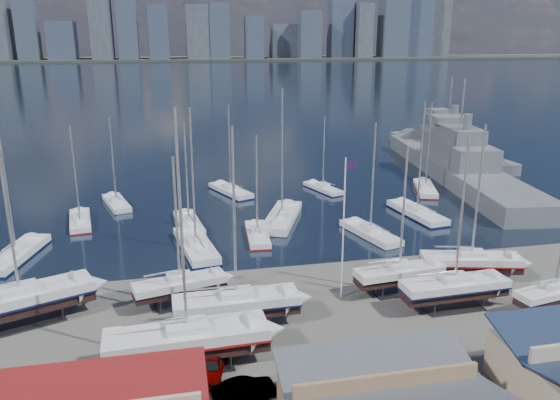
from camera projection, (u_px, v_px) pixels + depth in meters
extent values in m
plane|color=#605E59|center=(316.00, 310.00, 48.90)|extent=(1400.00, 1400.00, 0.00)
cube|color=#182539|center=(184.00, 77.00, 339.76)|extent=(1400.00, 600.00, 0.40)
cube|color=#2D332D|center=(174.00, 59.00, 583.32)|extent=(1400.00, 80.00, 2.20)
cube|color=#3D4756|center=(27.00, 31.00, 540.01)|extent=(19.55, 21.83, 55.97)
cube|color=#475166|center=(62.00, 40.00, 554.61)|extent=(26.03, 30.49, 37.14)
cube|color=#595E66|center=(100.00, 14.00, 544.35)|extent=(21.60, 16.58, 87.63)
cube|color=#3D4756|center=(127.00, 25.00, 553.56)|extent=(19.42, 28.42, 67.60)
cube|color=#475166|center=(158.00, 32.00, 564.45)|extent=(20.24, 23.80, 54.09)
cube|color=#595E66|center=(198.00, 32.00, 569.39)|extent=(24.62, 19.72, 54.00)
cube|color=#3D4756|center=(219.00, 31.00, 571.72)|extent=(20.75, 17.93, 55.97)
cube|color=#475166|center=(254.00, 37.00, 579.12)|extent=(18.36, 16.25, 43.03)
cube|color=#595E66|center=(283.00, 41.00, 604.98)|extent=(28.49, 22.03, 35.69)
cube|color=#3D4756|center=(310.00, 34.00, 591.37)|extent=(23.34, 17.87, 49.11)
cube|color=#475166|center=(341.00, 22.00, 609.15)|extent=(25.35, 19.79, 75.95)
cube|color=#595E66|center=(362.00, 31.00, 610.23)|extent=(17.00, 27.45, 57.67)
cube|color=#3D4756|center=(394.00, 8.00, 610.52)|extent=(29.28, 24.05, 106.04)
cube|color=#475166|center=(416.00, 23.00, 630.17)|extent=(30.82, 28.37, 74.41)
cube|color=#595E66|center=(439.00, 22.00, 637.30)|extent=(21.74, 17.03, 77.48)
cube|color=#51575D|center=(387.00, 381.00, 32.88)|extent=(12.60, 8.40, 1.27)
cube|color=#2D2D33|center=(24.00, 323.00, 46.47)|extent=(7.07, 5.16, 0.16)
cube|color=black|center=(22.00, 306.00, 46.02)|extent=(11.88, 6.99, 0.94)
cube|color=silver|center=(20.00, 296.00, 45.75)|extent=(12.07, 7.45, 0.94)
cube|color=#0C143D|center=(21.00, 301.00, 45.88)|extent=(12.19, 7.52, 0.19)
cube|color=silver|center=(19.00, 289.00, 45.55)|extent=(3.45, 2.92, 0.50)
cylinder|color=#B2B2B7|center=(6.00, 201.00, 43.36)|extent=(0.22, 0.22, 15.79)
cube|color=#2D2D33|center=(189.00, 365.00, 40.50)|extent=(6.66, 3.28, 0.16)
cube|color=black|center=(188.00, 346.00, 40.04)|extent=(12.00, 3.35, 0.95)
cube|color=silver|center=(187.00, 335.00, 39.77)|extent=(12.02, 3.84, 0.95)
cube|color=maroon|center=(187.00, 340.00, 39.89)|extent=(12.14, 3.88, 0.19)
cube|color=silver|center=(187.00, 326.00, 39.56)|extent=(3.06, 2.13, 0.50)
cylinder|color=#B2B2B7|center=(181.00, 225.00, 37.34)|extent=(0.22, 0.22, 16.05)
cube|color=#2D2D33|center=(181.00, 304.00, 49.85)|extent=(4.97, 3.15, 0.16)
cube|color=black|center=(180.00, 289.00, 49.44)|extent=(8.59, 3.94, 0.67)
cube|color=silver|center=(180.00, 283.00, 49.25)|extent=(8.68, 4.28, 0.67)
cube|color=silver|center=(180.00, 277.00, 49.08)|extent=(2.37, 1.87, 0.50)
cylinder|color=#B2B2B7|center=(176.00, 220.00, 47.54)|extent=(0.22, 0.22, 11.28)
cube|color=#2D2D33|center=(237.00, 326.00, 46.08)|extent=(5.82, 2.75, 0.16)
cube|color=black|center=(237.00, 309.00, 45.64)|extent=(10.53, 2.69, 0.84)
cube|color=silver|center=(236.00, 300.00, 45.40)|extent=(10.54, 3.13, 0.84)
cube|color=#0C143D|center=(236.00, 304.00, 45.51)|extent=(10.65, 3.16, 0.17)
cube|color=silver|center=(236.00, 293.00, 45.21)|extent=(2.65, 1.81, 0.50)
cylinder|color=#B2B2B7|center=(234.00, 215.00, 43.25)|extent=(0.22, 0.22, 14.16)
cube|color=#2D2D33|center=(398.00, 292.00, 52.25)|extent=(4.94, 2.66, 0.16)
cube|color=black|center=(399.00, 278.00, 51.83)|extent=(8.79, 2.94, 0.69)
cube|color=silver|center=(399.00, 271.00, 51.63)|extent=(8.83, 3.30, 0.69)
cube|color=silver|center=(400.00, 265.00, 51.46)|extent=(2.30, 1.67, 0.50)
cylinder|color=#B2B2B7|center=(404.00, 209.00, 49.87)|extent=(0.22, 0.22, 11.64)
cube|color=#2D2D33|center=(452.00, 307.00, 49.21)|extent=(5.43, 2.66, 0.16)
cube|color=black|center=(454.00, 292.00, 48.78)|extent=(9.79, 2.70, 0.78)
cube|color=silver|center=(455.00, 284.00, 48.56)|extent=(9.81, 3.11, 0.78)
cube|color=#0C143D|center=(454.00, 288.00, 48.66)|extent=(9.91, 3.14, 0.16)
cube|color=silver|center=(455.00, 278.00, 48.37)|extent=(2.49, 1.73, 0.50)
cylinder|color=#B2B2B7|center=(462.00, 210.00, 46.57)|extent=(0.22, 0.22, 13.10)
cube|color=#2D2D33|center=(469.00, 280.00, 54.74)|extent=(5.74, 3.64, 0.16)
cube|color=black|center=(470.00, 266.00, 54.31)|extent=(9.92, 4.56, 0.77)
cube|color=silver|center=(471.00, 259.00, 54.09)|extent=(10.02, 4.95, 0.77)
cube|color=maroon|center=(471.00, 262.00, 54.19)|extent=(10.12, 5.00, 0.15)
cube|color=silver|center=(472.00, 253.00, 53.90)|extent=(2.73, 2.16, 0.50)
cylinder|color=#B2B2B7|center=(478.00, 192.00, 52.11)|extent=(0.22, 0.22, 13.03)
cube|color=#2D2D33|center=(551.00, 312.00, 48.42)|extent=(4.45, 2.65, 0.16)
cube|color=black|center=(553.00, 297.00, 48.02)|extent=(7.79, 3.17, 0.61)
cube|color=silver|center=(554.00, 291.00, 47.84)|extent=(7.85, 3.48, 0.61)
cube|color=silver|center=(555.00, 285.00, 47.68)|extent=(2.10, 1.60, 0.50)
cube|color=black|center=(18.00, 261.00, 60.29)|extent=(5.01, 11.01, 0.86)
cube|color=silver|center=(17.00, 254.00, 60.04)|extent=(5.45, 11.12, 0.86)
cube|color=#0C143D|center=(17.00, 257.00, 60.16)|extent=(5.50, 11.23, 0.17)
cube|color=silver|center=(16.00, 248.00, 59.85)|extent=(2.38, 3.03, 0.50)
cylinder|color=#B2B2B7|center=(7.00, 187.00, 57.85)|extent=(0.22, 0.22, 14.47)
cube|color=black|center=(81.00, 226.00, 71.53)|extent=(3.42, 9.20, 0.72)
cube|color=silver|center=(80.00, 220.00, 71.32)|extent=(3.79, 9.26, 0.72)
cube|color=maroon|center=(80.00, 223.00, 71.42)|extent=(3.83, 9.35, 0.14)
cube|color=silver|center=(80.00, 216.00, 71.15)|extent=(1.82, 2.44, 0.50)
cylinder|color=#B2B2B7|center=(75.00, 173.00, 69.49)|extent=(0.22, 0.22, 12.13)
cube|color=black|center=(117.00, 208.00, 79.14)|extent=(4.46, 9.11, 0.71)
cube|color=silver|center=(117.00, 203.00, 78.93)|extent=(4.82, 9.22, 0.71)
cube|color=silver|center=(116.00, 199.00, 78.76)|extent=(2.04, 2.54, 0.50)
cylinder|color=#B2B2B7|center=(113.00, 160.00, 77.12)|extent=(0.22, 0.22, 11.98)
cube|color=black|center=(196.00, 253.00, 62.73)|extent=(4.41, 11.60, 0.91)
cube|color=silver|center=(196.00, 245.00, 62.48)|extent=(4.88, 11.68, 0.91)
cube|color=#0C143D|center=(196.00, 249.00, 62.59)|extent=(4.93, 11.79, 0.18)
cube|color=silver|center=(196.00, 240.00, 62.27)|extent=(2.32, 3.09, 0.50)
cylinder|color=#B2B2B7|center=(193.00, 177.00, 60.16)|extent=(0.22, 0.22, 15.29)
cube|color=black|center=(189.00, 228.00, 70.51)|extent=(3.39, 9.56, 0.75)
cube|color=silver|center=(189.00, 223.00, 70.30)|extent=(3.78, 9.61, 0.75)
cube|color=silver|center=(189.00, 218.00, 70.12)|extent=(1.85, 2.52, 0.50)
cylinder|color=#B2B2B7|center=(186.00, 173.00, 68.39)|extent=(0.22, 0.22, 12.63)
cube|color=black|center=(231.00, 195.00, 85.42)|extent=(5.83, 9.84, 0.78)
cube|color=silver|center=(231.00, 190.00, 85.20)|extent=(6.20, 10.00, 0.78)
cube|color=#0C143D|center=(231.00, 193.00, 85.31)|extent=(6.27, 10.10, 0.16)
cube|color=silver|center=(230.00, 187.00, 85.02)|extent=(2.43, 2.86, 0.50)
cylinder|color=#B2B2B7|center=(229.00, 147.00, 83.22)|extent=(0.22, 0.22, 13.09)
cube|color=black|center=(258.00, 240.00, 66.56)|extent=(2.70, 8.87, 0.70)
cube|color=silver|center=(257.00, 234.00, 66.36)|extent=(3.06, 8.89, 0.70)
cube|color=maroon|center=(257.00, 237.00, 66.45)|extent=(3.09, 8.98, 0.14)
cube|color=silver|center=(257.00, 230.00, 66.18)|extent=(1.62, 2.28, 0.50)
cylinder|color=#B2B2B7|center=(257.00, 185.00, 64.57)|extent=(0.22, 0.22, 11.80)
cube|color=black|center=(282.00, 224.00, 72.37)|extent=(7.32, 12.31, 0.97)
cube|color=silver|center=(282.00, 217.00, 72.09)|extent=(7.79, 12.51, 0.97)
cube|color=silver|center=(282.00, 212.00, 71.88)|extent=(3.05, 3.58, 0.50)
cylinder|color=#B2B2B7|center=(282.00, 153.00, 69.61)|extent=(0.22, 0.22, 16.38)
cube|color=black|center=(323.00, 192.00, 86.99)|extent=(4.48, 8.45, 0.66)
cube|color=silver|center=(323.00, 188.00, 86.80)|extent=(4.81, 8.56, 0.66)
cube|color=#0C143D|center=(323.00, 190.00, 86.88)|extent=(4.86, 8.65, 0.13)
cube|color=silver|center=(323.00, 185.00, 86.63)|extent=(1.97, 2.40, 0.50)
cylinder|color=#B2B2B7|center=(324.00, 152.00, 85.11)|extent=(0.22, 0.22, 11.15)
cube|color=black|center=(370.00, 238.00, 67.07)|extent=(4.75, 9.98, 0.78)
cube|color=silver|center=(370.00, 232.00, 66.85)|extent=(5.14, 10.09, 0.78)
cube|color=silver|center=(371.00, 228.00, 66.67)|extent=(2.20, 2.77, 0.50)
cylinder|color=#B2B2B7|center=(373.00, 178.00, 64.86)|extent=(0.22, 0.22, 13.11)
cube|color=black|center=(416.00, 218.00, 74.63)|extent=(4.11, 11.07, 0.87)
cube|color=silver|center=(417.00, 212.00, 74.38)|extent=(4.56, 11.14, 0.87)
cube|color=#0C143D|center=(417.00, 215.00, 74.50)|extent=(4.60, 11.25, 0.17)
cube|color=silver|center=(417.00, 208.00, 74.19)|extent=(2.19, 2.94, 0.50)
cylinder|color=#B2B2B7|center=(421.00, 157.00, 72.17)|extent=(0.22, 0.22, 14.60)
cube|color=black|center=(425.00, 193.00, 86.58)|extent=(5.33, 9.95, 0.78)
cube|color=silver|center=(425.00, 188.00, 86.36)|extent=(5.72, 10.08, 0.78)
cube|color=maroon|center=(425.00, 191.00, 86.46)|extent=(5.77, 10.18, 0.16)
cube|color=silver|center=(426.00, 185.00, 86.17)|extent=(2.33, 2.83, 0.50)
cylinder|color=#B2B2B7|center=(429.00, 145.00, 84.37)|extent=(0.22, 0.22, 13.13)
cube|color=#5A5D64|center=(456.00, 175.00, 94.94)|extent=(15.46, 54.22, 4.82)
cube|color=#5A5D64|center=(458.00, 151.00, 93.74)|extent=(9.23, 19.48, 3.60)
cube|color=#5A5D64|center=(460.00, 134.00, 92.88)|extent=(6.49, 11.29, 2.40)
cube|color=#5A5D64|center=(449.00, 119.00, 97.51)|extent=(6.64, 6.09, 1.20)
cylinder|color=#B2B2B7|center=(463.00, 103.00, 91.39)|extent=(0.30, 0.30, 8.00)
cube|color=#5A5D64|center=(446.00, 154.00, 112.59)|extent=(9.14, 38.24, 3.41)
cube|color=#5A5D64|center=(447.00, 137.00, 111.59)|extent=(5.92, 13.61, 3.60)
cube|color=#5A5D64|center=(448.00, 123.00, 110.73)|extent=(4.24, 7.85, 2.40)
cube|color=#5A5D64|center=(439.00, 112.00, 113.73)|extent=(4.54, 4.12, 1.20)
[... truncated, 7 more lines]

